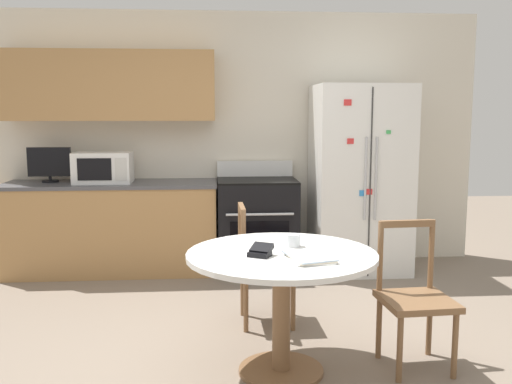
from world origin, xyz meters
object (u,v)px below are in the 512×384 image
at_px(oven_range, 257,224).
at_px(microwave, 103,167).
at_px(dining_chair_far, 263,267).
at_px(dining_chair_right, 415,299).
at_px(candle_glass, 293,241).
at_px(countertop_tv, 49,163).
at_px(refrigerator, 360,179).
at_px(wallet, 261,251).

height_order(oven_range, microwave, microwave).
xyz_separation_m(microwave, dining_chair_far, (1.43, -1.49, -0.61)).
relative_size(oven_range, dining_chair_right, 1.20).
relative_size(microwave, candle_glass, 5.91).
relative_size(oven_range, countertop_tv, 2.62).
distance_m(dining_chair_far, dining_chair_right, 1.19).
height_order(refrigerator, dining_chair_right, refrigerator).
height_order(countertop_tv, wallet, countertop_tv).
relative_size(oven_range, microwave, 1.98).
distance_m(dining_chair_far, wallet, 0.98).
distance_m(countertop_tv, dining_chair_far, 2.60).
bearing_deg(dining_chair_far, wallet, -6.86).
bearing_deg(candle_glass, oven_range, 91.41).
relative_size(dining_chair_far, candle_glass, 9.75).
bearing_deg(countertop_tv, wallet, -53.12).
relative_size(oven_range, dining_chair_far, 1.20).
bearing_deg(candle_glass, wallet, -135.20).
bearing_deg(oven_range, countertop_tv, 177.47).
xyz_separation_m(countertop_tv, dining_chair_right, (2.83, -2.38, -0.65)).
distance_m(oven_range, dining_chair_right, 2.43).
height_order(countertop_tv, dining_chair_far, countertop_tv).
distance_m(microwave, countertop_tv, 0.54).
xyz_separation_m(oven_range, countertop_tv, (-2.03, 0.09, 0.62)).
distance_m(candle_glass, wallet, 0.31).
bearing_deg(refrigerator, countertop_tv, 177.11).
xyz_separation_m(refrigerator, candle_glass, (-0.97, -2.11, -0.14)).
relative_size(dining_chair_right, wallet, 5.35).
bearing_deg(microwave, oven_range, -0.24).
xyz_separation_m(microwave, candle_glass, (1.55, -2.18, -0.26)).
relative_size(refrigerator, countertop_tv, 4.49).
distance_m(microwave, candle_glass, 2.69).
bearing_deg(dining_chair_far, oven_range, 176.51).
height_order(microwave, countertop_tv, countertop_tv).
xyz_separation_m(dining_chair_far, wallet, (-0.10, -0.91, 0.35)).
height_order(oven_range, countertop_tv, countertop_tv).
distance_m(countertop_tv, candle_glass, 3.09).
distance_m(microwave, wallet, 2.76).
relative_size(oven_range, wallet, 6.41).
xyz_separation_m(refrigerator, dining_chair_right, (-0.22, -2.23, -0.49)).
bearing_deg(candle_glass, refrigerator, 65.32).
xyz_separation_m(candle_glass, wallet, (-0.22, -0.22, -0.01)).
bearing_deg(candle_glass, microwave, 125.46).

